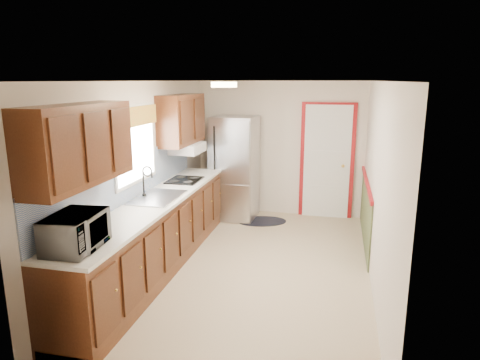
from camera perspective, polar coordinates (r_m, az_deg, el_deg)
The scene contains 8 objects.
room_shell at distance 5.35m, azimuth 1.62°, elevation 0.09°, with size 3.20×5.20×2.52m.
kitchen_run at distance 5.55m, azimuth -11.64°, elevation -3.85°, with size 0.63×4.00×2.20m.
back_wall_trim at distance 7.47m, azimuth 12.50°, elevation 1.12°, with size 1.12×2.30×2.08m.
ceiling_fixture at distance 5.08m, azimuth -2.15°, elevation 12.60°, with size 0.30×0.30×0.06m, color #FFD88C.
microwave at distance 4.07m, azimuth -21.13°, elevation -5.99°, with size 0.59×0.32×0.40m, color white.
refrigerator at distance 7.52m, azimuth -0.74°, elevation 1.62°, with size 0.78×0.77×1.81m.
rug at distance 7.51m, azimuth 2.93°, elevation -5.51°, with size 0.85×0.55×0.01m, color black.
cooktop at distance 6.45m, azimuth -7.41°, elevation -0.01°, with size 0.46×0.55×0.02m, color black.
Camera 1 is at (1.03, -5.10, 2.41)m, focal length 32.00 mm.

